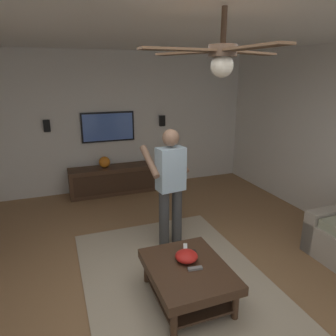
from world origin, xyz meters
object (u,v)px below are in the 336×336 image
bowl (186,256)px  wall_speaker_right (47,126)px  person_standing (170,181)px  wall_speaker_left (162,121)px  coffee_table (188,275)px  ceiling_fan (220,55)px  tv (108,127)px  remote_grey (195,268)px  media_console (113,180)px  remote_black (189,252)px  remote_white (185,248)px  vase_round (105,162)px

bowl → wall_speaker_right: 3.87m
person_standing → wall_speaker_left: (2.49, -0.77, 0.44)m
coffee_table → ceiling_fan: ceiling_fan is taller
wall_speaker_left → tv: bearing=90.7°
bowl → wall_speaker_left: 3.76m
remote_grey → tv: bearing=-79.9°
media_console → remote_grey: size_ratio=11.33×
media_console → wall_speaker_left: wall_speaker_left is taller
tv → remote_black: size_ratio=6.96×
tv → ceiling_fan: (-4.11, -0.13, 1.12)m
coffee_table → wall_speaker_right: (3.62, 1.27, 1.10)m
bowl → tv: bearing=2.8°
tv → coffee_table: bearing=2.3°
tv → bowl: (-3.50, -0.17, -0.86)m
coffee_table → remote_grey: (-0.08, -0.05, 0.12)m
bowl → remote_white: bowl is taller
coffee_table → remote_white: 0.36m
remote_black → remote_grey: 0.31m
coffee_table → vase_round: bearing=4.9°
ceiling_fan → vase_round: bearing=4.0°
person_standing → remote_white: person_standing is taller
remote_white → vase_round: size_ratio=0.68×
coffee_table → remote_white: remote_white is taller
bowl → remote_grey: bearing=-173.3°
remote_white → wall_speaker_right: bearing=-134.8°
wall_speaker_right → wall_speaker_left: bearing=-90.0°
tv → ceiling_fan: 4.26m
coffee_table → vase_round: (3.37, 0.29, 0.36)m
wall_speaker_left → coffee_table: bearing=164.6°
coffee_table → remote_black: bearing=-27.2°
bowl → wall_speaker_right: (3.52, 1.30, 0.94)m
person_standing → remote_grey: person_standing is taller
coffee_table → media_console: bearing=2.5°
person_standing → vase_round: bearing=5.2°
person_standing → vase_round: person_standing is taller
remote_grey → wall_speaker_right: bearing=-63.2°
remote_white → remote_black: same height
bowl → person_standing: bearing=-11.1°
remote_black → wall_speaker_right: wall_speaker_right is taller
tv → remote_black: (-3.38, -0.26, -0.90)m
remote_grey → media_console: bearing=-79.7°
coffee_table → ceiling_fan: size_ratio=0.84×
media_console → remote_white: size_ratio=11.33×
remote_black → vase_round: vase_round is taller
media_console → remote_black: media_console is taller
person_standing → wall_speaker_right: person_standing is taller
bowl → wall_speaker_right: size_ratio=1.10×
wall_speaker_right → ceiling_fan: (-4.12, -1.26, 1.03)m
remote_grey → wall_speaker_right: (3.69, 1.32, 0.98)m
ceiling_fan → person_standing: bearing=-8.6°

